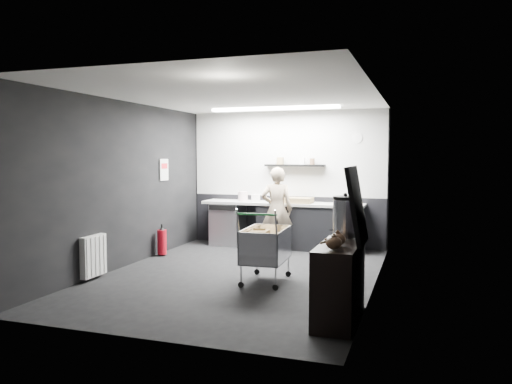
% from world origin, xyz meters
% --- Properties ---
extents(floor, '(5.50, 5.50, 0.00)m').
position_xyz_m(floor, '(0.00, 0.00, 0.00)').
color(floor, black).
rests_on(floor, ground).
extents(ceiling, '(5.50, 5.50, 0.00)m').
position_xyz_m(ceiling, '(0.00, 0.00, 2.70)').
color(ceiling, white).
rests_on(ceiling, wall_back).
extents(wall_back, '(5.50, 0.00, 5.50)m').
position_xyz_m(wall_back, '(0.00, 2.75, 1.35)').
color(wall_back, black).
rests_on(wall_back, floor).
extents(wall_front, '(5.50, 0.00, 5.50)m').
position_xyz_m(wall_front, '(0.00, -2.75, 1.35)').
color(wall_front, black).
rests_on(wall_front, floor).
extents(wall_left, '(0.00, 5.50, 5.50)m').
position_xyz_m(wall_left, '(-2.00, 0.00, 1.35)').
color(wall_left, black).
rests_on(wall_left, floor).
extents(wall_right, '(0.00, 5.50, 5.50)m').
position_xyz_m(wall_right, '(2.00, 0.00, 1.35)').
color(wall_right, black).
rests_on(wall_right, floor).
extents(kitchen_wall_panel, '(3.95, 0.02, 1.70)m').
position_xyz_m(kitchen_wall_panel, '(0.00, 2.73, 1.85)').
color(kitchen_wall_panel, beige).
rests_on(kitchen_wall_panel, wall_back).
extents(dado_panel, '(3.95, 0.02, 1.00)m').
position_xyz_m(dado_panel, '(0.00, 2.73, 0.50)').
color(dado_panel, black).
rests_on(dado_panel, wall_back).
extents(floating_shelf, '(1.20, 0.22, 0.04)m').
position_xyz_m(floating_shelf, '(0.20, 2.62, 1.62)').
color(floating_shelf, black).
rests_on(floating_shelf, wall_back).
extents(wall_clock, '(0.20, 0.03, 0.20)m').
position_xyz_m(wall_clock, '(1.40, 2.72, 2.15)').
color(wall_clock, silver).
rests_on(wall_clock, wall_back).
extents(poster, '(0.02, 0.30, 0.40)m').
position_xyz_m(poster, '(-1.98, 1.30, 1.55)').
color(poster, silver).
rests_on(poster, wall_left).
extents(poster_red_band, '(0.02, 0.22, 0.10)m').
position_xyz_m(poster_red_band, '(-1.98, 1.30, 1.62)').
color(poster_red_band, red).
rests_on(poster_red_band, poster).
extents(radiator, '(0.10, 0.50, 0.60)m').
position_xyz_m(radiator, '(-1.94, -0.90, 0.35)').
color(radiator, silver).
rests_on(radiator, wall_left).
extents(ceiling_strip, '(2.40, 0.20, 0.04)m').
position_xyz_m(ceiling_strip, '(0.00, 1.85, 2.67)').
color(ceiling_strip, white).
rests_on(ceiling_strip, ceiling).
extents(prep_counter, '(3.20, 0.61, 0.90)m').
position_xyz_m(prep_counter, '(0.14, 2.42, 0.46)').
color(prep_counter, black).
rests_on(prep_counter, floor).
extents(person, '(0.66, 0.51, 1.60)m').
position_xyz_m(person, '(0.02, 1.97, 0.80)').
color(person, beige).
rests_on(person, floor).
extents(shopping_cart, '(0.61, 0.97, 1.05)m').
position_xyz_m(shopping_cart, '(0.49, -0.23, 0.50)').
color(shopping_cart, silver).
rests_on(shopping_cart, floor).
extents(sideboard, '(0.49, 1.14, 1.71)m').
position_xyz_m(sideboard, '(1.78, -1.54, 0.54)').
color(sideboard, black).
rests_on(sideboard, floor).
extents(fire_extinguisher, '(0.17, 0.17, 0.55)m').
position_xyz_m(fire_extinguisher, '(-1.85, 0.96, 0.27)').
color(fire_extinguisher, '#AB0B18').
rests_on(fire_extinguisher, floor).
extents(cardboard_box, '(0.52, 0.40, 0.10)m').
position_xyz_m(cardboard_box, '(0.35, 2.37, 0.95)').
color(cardboard_box, olive).
rests_on(cardboard_box, prep_counter).
extents(pink_tub, '(0.19, 0.19, 0.19)m').
position_xyz_m(pink_tub, '(-0.82, 2.42, 1.00)').
color(pink_tub, silver).
rests_on(pink_tub, prep_counter).
extents(white_container, '(0.20, 0.18, 0.15)m').
position_xyz_m(white_container, '(-0.53, 2.37, 0.97)').
color(white_container, silver).
rests_on(white_container, prep_counter).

